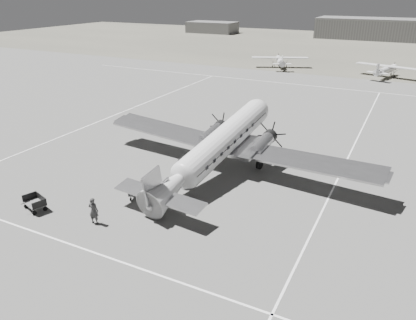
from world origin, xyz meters
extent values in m
plane|color=slate|center=(0.00, 0.00, 0.00)|extent=(260.00, 260.00, 0.00)
cube|color=white|center=(0.00, -14.00, 0.01)|extent=(60.00, 0.15, 0.01)
cube|color=white|center=(12.00, 0.00, 0.01)|extent=(0.15, 80.00, 0.01)
cube|color=white|center=(-18.00, 10.00, 0.01)|extent=(0.15, 60.00, 0.01)
cube|color=white|center=(0.00, 40.00, 0.01)|extent=(90.00, 0.15, 0.01)
cube|color=#646154|center=(0.00, 95.00, 0.00)|extent=(260.00, 90.00, 0.01)
cube|color=#5F5F5F|center=(5.00, 120.00, 3.00)|extent=(42.00, 14.00, 6.00)
cube|color=#5D5D5D|center=(5.00, 120.00, 6.30)|extent=(42.00, 14.00, 0.60)
cube|color=#5D5D5D|center=(-55.00, 115.00, 2.00)|extent=(18.00, 10.00, 4.00)
imported|color=#303030|center=(-2.08, -11.24, 1.01)|extent=(0.82, 0.62, 2.01)
imported|color=silver|center=(-1.15, -6.54, 0.86)|extent=(0.83, 0.97, 1.71)
imported|color=#ACACAA|center=(-0.99, -5.03, 0.75)|extent=(0.65, 0.83, 1.51)
camera|label=1|loc=(16.28, -29.76, 15.36)|focal=35.00mm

